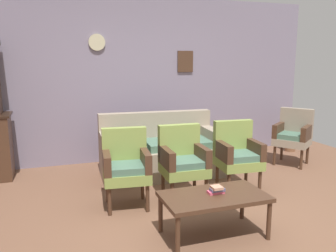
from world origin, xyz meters
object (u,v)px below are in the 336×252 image
object	(u,v)px
armchair_near_cabinet	(126,164)
coffee_table	(214,199)
armchair_row_middle	(237,153)
armchair_by_doorway	(183,159)
floral_couch	(160,153)
wingback_chair_by_fireplace	(293,134)
floor_vase_by_wall	(291,131)
book_stack_on_table	(217,190)

from	to	relation	value
armchair_near_cabinet	coffee_table	distance (m)	1.19
coffee_table	armchair_row_middle	bearing A→B (deg)	50.68
armchair_by_doorway	floral_couch	bearing A→B (deg)	88.17
wingback_chair_by_fireplace	coffee_table	world-z (taller)	wingback_chair_by_fireplace
armchair_by_doorway	floor_vase_by_wall	size ratio (longest dim) A/B	1.18
wingback_chair_by_fireplace	book_stack_on_table	size ratio (longest dim) A/B	5.64
armchair_near_cabinet	coffee_table	world-z (taller)	armchair_near_cabinet
armchair_near_cabinet	wingback_chair_by_fireplace	distance (m)	3.03
armchair_row_middle	coffee_table	world-z (taller)	armchair_row_middle
floral_couch	wingback_chair_by_fireplace	size ratio (longest dim) A/B	1.97
armchair_by_doorway	coffee_table	distance (m)	0.98
floral_couch	armchair_near_cabinet	xyz separation A→B (m)	(-0.73, -0.97, 0.17)
floor_vase_by_wall	armchair_row_middle	bearing A→B (deg)	-143.88
floral_couch	armchair_by_doorway	world-z (taller)	same
wingback_chair_by_fireplace	coffee_table	distance (m)	2.90
wingback_chair_by_fireplace	armchair_near_cabinet	bearing A→B (deg)	-165.34
armchair_row_middle	coffee_table	xyz separation A→B (m)	(-0.83, -1.02, -0.12)
floral_couch	wingback_chair_by_fireplace	xyz separation A→B (m)	(2.20, -0.20, 0.17)
armchair_by_doorway	book_stack_on_table	bearing A→B (deg)	-91.75
armchair_by_doorway	floor_vase_by_wall	bearing A→B (deg)	28.42
armchair_near_cabinet	armchair_row_middle	size ratio (longest dim) A/B	1.00
book_stack_on_table	floor_vase_by_wall	world-z (taller)	floor_vase_by_wall
floral_couch	armchair_by_doorway	bearing A→B (deg)	-91.83
book_stack_on_table	floor_vase_by_wall	xyz separation A→B (m)	(2.77, 2.44, -0.08)
armchair_near_cabinet	floor_vase_by_wall	xyz separation A→B (m)	(3.43, 1.46, -0.12)
armchair_by_doorway	coffee_table	size ratio (longest dim) A/B	0.90
coffee_table	armchair_near_cabinet	bearing A→B (deg)	122.42
armchair_by_doorway	armchair_row_middle	xyz separation A→B (m)	(0.77, 0.05, 0.00)
armchair_by_doorway	floor_vase_by_wall	xyz separation A→B (m)	(2.74, 1.48, -0.12)
book_stack_on_table	floor_vase_by_wall	bearing A→B (deg)	41.35
coffee_table	floor_vase_by_wall	size ratio (longest dim) A/B	1.31
floral_couch	book_stack_on_table	bearing A→B (deg)	-91.79
floral_couch	coffee_table	world-z (taller)	floral_couch
wingback_chair_by_fireplace	book_stack_on_table	bearing A→B (deg)	-142.31
armchair_near_cabinet	book_stack_on_table	size ratio (longest dim) A/B	5.64
floral_couch	book_stack_on_table	distance (m)	1.96
floral_couch	armchair_by_doorway	size ratio (longest dim) A/B	1.97
coffee_table	wingback_chair_by_fireplace	bearing A→B (deg)	37.55
armchair_near_cabinet	armchair_row_middle	xyz separation A→B (m)	(1.47, 0.02, 0.00)
wingback_chair_by_fireplace	book_stack_on_table	world-z (taller)	wingback_chair_by_fireplace
armchair_row_middle	armchair_by_doorway	bearing A→B (deg)	-176.64
coffee_table	floral_couch	bearing A→B (deg)	87.29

